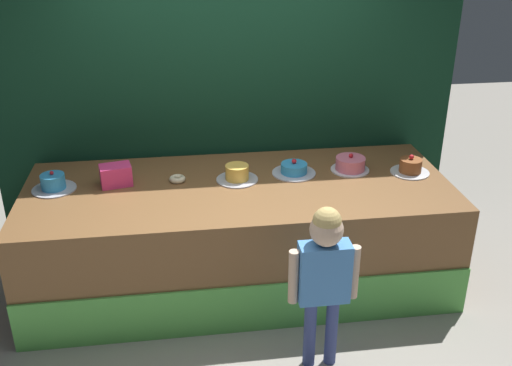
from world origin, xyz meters
TOP-DOWN VIEW (x-y plane):
  - ground_plane at (0.00, 0.00)m, footprint 12.00×12.00m
  - stage_platform at (0.00, 0.64)m, footprint 3.25×1.32m
  - curtain_backdrop at (0.00, 1.40)m, footprint 3.92×0.08m
  - child_figure at (0.42, -0.40)m, footprint 0.45×0.21m
  - pink_box at (-0.92, 0.79)m, footprint 0.26×0.20m
  - donut at (-0.46, 0.78)m, footprint 0.12×0.12m
  - cake_far_left at (-1.38, 0.76)m, footprint 0.33×0.33m
  - cake_left at (-0.00, 0.74)m, footprint 0.32×0.32m
  - cake_center at (0.46, 0.81)m, footprint 0.35×0.35m
  - cake_right at (0.92, 0.81)m, footprint 0.31×0.31m
  - cake_far_right at (1.38, 0.69)m, footprint 0.31×0.31m

SIDE VIEW (x-z plane):
  - ground_plane at x=0.00m, z-range 0.00..0.00m
  - stage_platform at x=0.00m, z-range 0.00..0.85m
  - child_figure at x=0.42m, z-range 0.17..1.34m
  - donut at x=-0.46m, z-range 0.86..0.90m
  - cake_center at x=0.46m, z-range 0.83..0.96m
  - cake_far_right at x=1.38m, z-range 0.83..0.99m
  - cake_far_left at x=-1.38m, z-range 0.83..0.98m
  - cake_right at x=0.92m, z-range 0.84..0.98m
  - cake_left at x=0.00m, z-range 0.85..0.97m
  - pink_box at x=-0.92m, z-range 0.86..1.02m
  - curtain_backdrop at x=0.00m, z-range 0.00..2.72m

